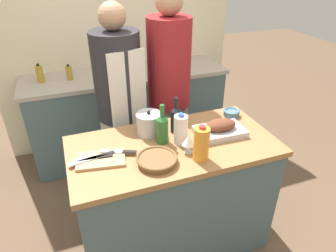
{
  "coord_description": "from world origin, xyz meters",
  "views": [
    {
      "loc": [
        -0.61,
        -1.54,
        2.02
      ],
      "look_at": [
        0.0,
        0.1,
        0.99
      ],
      "focal_mm": 32.0,
      "sensor_mm": 36.0,
      "label": 1
    }
  ],
  "objects_px": {
    "juice_jug": "(201,144)",
    "condiment_bottle_extra": "(40,74)",
    "cutting_board": "(101,159)",
    "person_cook_aproned": "(120,103)",
    "roasting_pan": "(220,129)",
    "wicker_basket": "(157,160)",
    "condiment_bottle_tall": "(69,73)",
    "knife_bread": "(119,152)",
    "condiment_bottle_short": "(125,65)",
    "person_cook_guest": "(169,90)",
    "milk_jug": "(180,129)",
    "knife_paring": "(94,158)",
    "wine_glass_left": "(189,140)",
    "knife_chef": "(93,158)",
    "wine_bottle_dark": "(176,119)",
    "stock_pot": "(149,124)",
    "mixing_bowl": "(231,113)",
    "wine_bottle_green": "(162,128)"
  },
  "relations": [
    {
      "from": "condiment_bottle_short",
      "to": "condiment_bottle_extra",
      "type": "height_order",
      "value": "condiment_bottle_short"
    },
    {
      "from": "mixing_bowl",
      "to": "condiment_bottle_extra",
      "type": "bearing_deg",
      "value": 139.41
    },
    {
      "from": "milk_jug",
      "to": "wine_bottle_dark",
      "type": "distance_m",
      "value": 0.14
    },
    {
      "from": "juice_jug",
      "to": "condiment_bottle_extra",
      "type": "xyz_separation_m",
      "value": [
        -0.91,
        1.6,
        -0.0
      ]
    },
    {
      "from": "cutting_board",
      "to": "condiment_bottle_tall",
      "type": "relative_size",
      "value": 2.08
    },
    {
      "from": "roasting_pan",
      "to": "stock_pot",
      "type": "distance_m",
      "value": 0.49
    },
    {
      "from": "cutting_board",
      "to": "roasting_pan",
      "type": "bearing_deg",
      "value": 1.3
    },
    {
      "from": "milk_jug",
      "to": "condiment_bottle_extra",
      "type": "bearing_deg",
      "value": 121.95
    },
    {
      "from": "condiment_bottle_tall",
      "to": "condiment_bottle_extra",
      "type": "xyz_separation_m",
      "value": [
        -0.26,
        0.03,
        0.01
      ]
    },
    {
      "from": "wine_bottle_dark",
      "to": "condiment_bottle_tall",
      "type": "xyz_separation_m",
      "value": [
        -0.62,
        1.22,
        -0.01
      ]
    },
    {
      "from": "condiment_bottle_extra",
      "to": "person_cook_guest",
      "type": "relative_size",
      "value": 0.1
    },
    {
      "from": "cutting_board",
      "to": "condiment_bottle_short",
      "type": "bearing_deg",
      "value": 70.7
    },
    {
      "from": "knife_chef",
      "to": "roasting_pan",
      "type": "bearing_deg",
      "value": 0.33
    },
    {
      "from": "knife_bread",
      "to": "condiment_bottle_short",
      "type": "distance_m",
      "value": 1.37
    },
    {
      "from": "knife_bread",
      "to": "person_cook_aproned",
      "type": "relative_size",
      "value": 0.13
    },
    {
      "from": "milk_jug",
      "to": "wine_glass_left",
      "type": "bearing_deg",
      "value": -87.74
    },
    {
      "from": "knife_chef",
      "to": "condiment_bottle_tall",
      "type": "bearing_deg",
      "value": 91.21
    },
    {
      "from": "roasting_pan",
      "to": "cutting_board",
      "type": "height_order",
      "value": "roasting_pan"
    },
    {
      "from": "wine_bottle_dark",
      "to": "juice_jug",
      "type": "bearing_deg",
      "value": -86.16
    },
    {
      "from": "cutting_board",
      "to": "person_cook_aproned",
      "type": "relative_size",
      "value": 0.18
    },
    {
      "from": "roasting_pan",
      "to": "wine_glass_left",
      "type": "distance_m",
      "value": 0.32
    },
    {
      "from": "mixing_bowl",
      "to": "person_cook_guest",
      "type": "height_order",
      "value": "person_cook_guest"
    },
    {
      "from": "wicker_basket",
      "to": "person_cook_guest",
      "type": "height_order",
      "value": "person_cook_guest"
    },
    {
      "from": "mixing_bowl",
      "to": "cutting_board",
      "type": "bearing_deg",
      "value": -167.52
    },
    {
      "from": "person_cook_aproned",
      "to": "wine_bottle_dark",
      "type": "bearing_deg",
      "value": -74.15
    },
    {
      "from": "knife_paring",
      "to": "condiment_bottle_tall",
      "type": "height_order",
      "value": "condiment_bottle_tall"
    },
    {
      "from": "wine_bottle_green",
      "to": "mixing_bowl",
      "type": "bearing_deg",
      "value": 14.61
    },
    {
      "from": "person_cook_guest",
      "to": "cutting_board",
      "type": "bearing_deg",
      "value": -131.37
    },
    {
      "from": "person_cook_aproned",
      "to": "knife_paring",
      "type": "bearing_deg",
      "value": -128.04
    },
    {
      "from": "juice_jug",
      "to": "condiment_bottle_extra",
      "type": "bearing_deg",
      "value": 119.58
    },
    {
      "from": "wine_bottle_green",
      "to": "wine_glass_left",
      "type": "relative_size",
      "value": 2.23
    },
    {
      "from": "mixing_bowl",
      "to": "wine_glass_left",
      "type": "distance_m",
      "value": 0.61
    },
    {
      "from": "milk_jug",
      "to": "knife_bread",
      "type": "height_order",
      "value": "milk_jug"
    },
    {
      "from": "juice_jug",
      "to": "person_cook_aproned",
      "type": "distance_m",
      "value": 0.92
    },
    {
      "from": "stock_pot",
      "to": "knife_paring",
      "type": "distance_m",
      "value": 0.45
    },
    {
      "from": "milk_jug",
      "to": "knife_chef",
      "type": "distance_m",
      "value": 0.58
    },
    {
      "from": "condiment_bottle_short",
      "to": "condiment_bottle_extra",
      "type": "bearing_deg",
      "value": 175.41
    },
    {
      "from": "wicker_basket",
      "to": "wine_bottle_green",
      "type": "height_order",
      "value": "wine_bottle_green"
    },
    {
      "from": "condiment_bottle_tall",
      "to": "condiment_bottle_short",
      "type": "bearing_deg",
      "value": -3.89
    },
    {
      "from": "cutting_board",
      "to": "person_cook_aproned",
      "type": "distance_m",
      "value": 0.73
    },
    {
      "from": "wine_bottle_dark",
      "to": "person_cook_aproned",
      "type": "relative_size",
      "value": 0.15
    },
    {
      "from": "wicker_basket",
      "to": "mixing_bowl",
      "type": "bearing_deg",
      "value": 26.95
    },
    {
      "from": "cutting_board",
      "to": "knife_chef",
      "type": "relative_size",
      "value": 1.1
    },
    {
      "from": "wicker_basket",
      "to": "person_cook_aproned",
      "type": "bearing_deg",
      "value": 93.17
    },
    {
      "from": "juice_jug",
      "to": "knife_bread",
      "type": "relative_size",
      "value": 1.05
    },
    {
      "from": "wine_bottle_dark",
      "to": "person_cook_guest",
      "type": "relative_size",
      "value": 0.14
    },
    {
      "from": "wicker_basket",
      "to": "condiment_bottle_tall",
      "type": "relative_size",
      "value": 1.65
    },
    {
      "from": "roasting_pan",
      "to": "wine_bottle_green",
      "type": "xyz_separation_m",
      "value": [
        -0.41,
        0.05,
        0.06
      ]
    },
    {
      "from": "knife_bread",
      "to": "wine_glass_left",
      "type": "bearing_deg",
      "value": -16.62
    },
    {
      "from": "juice_jug",
      "to": "knife_paring",
      "type": "xyz_separation_m",
      "value": [
        -0.61,
        0.21,
        -0.09
      ]
    }
  ]
}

